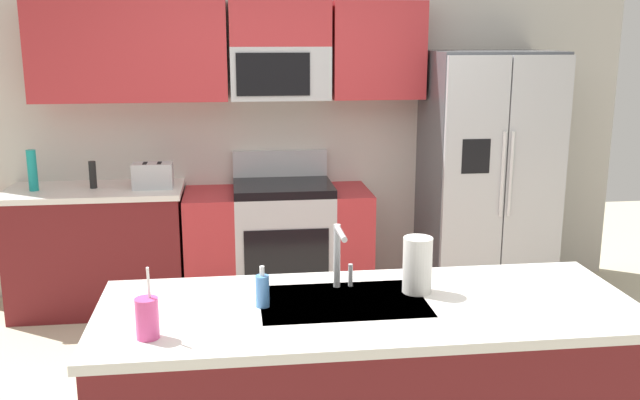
{
  "coord_description": "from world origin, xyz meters",
  "views": [
    {
      "loc": [
        -0.47,
        -3.3,
        1.97
      ],
      "look_at": [
        0.02,
        0.6,
        1.05
      ],
      "focal_mm": 39.92,
      "sensor_mm": 36.0,
      "label": 1
    }
  ],
  "objects_px": {
    "sink_faucet": "(339,252)",
    "bottle_teal": "(32,170)",
    "drink_cup_pink": "(147,318)",
    "soap_dispenser": "(262,290)",
    "range_oven": "(278,243)",
    "refrigerator": "(487,177)",
    "paper_towel_roll": "(417,265)",
    "toaster": "(153,176)",
    "pepper_mill": "(93,175)"
  },
  "relations": [
    {
      "from": "sink_faucet",
      "to": "bottle_teal",
      "type": "bearing_deg",
      "value": 129.53
    },
    {
      "from": "drink_cup_pink",
      "to": "soap_dispenser",
      "type": "xyz_separation_m",
      "value": [
        0.42,
        0.25,
        -0.01
      ]
    },
    {
      "from": "range_oven",
      "to": "sink_faucet",
      "type": "height_order",
      "value": "sink_faucet"
    },
    {
      "from": "bottle_teal",
      "to": "soap_dispenser",
      "type": "relative_size",
      "value": 1.69
    },
    {
      "from": "refrigerator",
      "to": "drink_cup_pink",
      "type": "xyz_separation_m",
      "value": [
        -2.21,
        -2.58,
        0.05
      ]
    },
    {
      "from": "sink_faucet",
      "to": "paper_towel_roll",
      "type": "height_order",
      "value": "sink_faucet"
    },
    {
      "from": "sink_faucet",
      "to": "toaster",
      "type": "bearing_deg",
      "value": 114.6
    },
    {
      "from": "range_oven",
      "to": "sink_faucet",
      "type": "xyz_separation_m",
      "value": [
        0.11,
        -2.24,
        0.62
      ]
    },
    {
      "from": "range_oven",
      "to": "pepper_mill",
      "type": "height_order",
      "value": "range_oven"
    },
    {
      "from": "soap_dispenser",
      "to": "paper_towel_roll",
      "type": "xyz_separation_m",
      "value": [
        0.66,
        0.08,
        0.05
      ]
    },
    {
      "from": "sink_faucet",
      "to": "drink_cup_pink",
      "type": "distance_m",
      "value": 0.87
    },
    {
      "from": "refrigerator",
      "to": "pepper_mill",
      "type": "distance_m",
      "value": 2.88
    },
    {
      "from": "refrigerator",
      "to": "soap_dispenser",
      "type": "relative_size",
      "value": 10.88
    },
    {
      "from": "soap_dispenser",
      "to": "sink_faucet",
      "type": "bearing_deg",
      "value": 25.61
    },
    {
      "from": "refrigerator",
      "to": "toaster",
      "type": "distance_m",
      "value": 2.45
    },
    {
      "from": "drink_cup_pink",
      "to": "soap_dispenser",
      "type": "bearing_deg",
      "value": 30.77
    },
    {
      "from": "toaster",
      "to": "pepper_mill",
      "type": "height_order",
      "value": "pepper_mill"
    },
    {
      "from": "refrigerator",
      "to": "sink_faucet",
      "type": "distance_m",
      "value": 2.61
    },
    {
      "from": "sink_faucet",
      "to": "drink_cup_pink",
      "type": "relative_size",
      "value": 1.04
    },
    {
      "from": "paper_towel_roll",
      "to": "toaster",
      "type": "bearing_deg",
      "value": 120.31
    },
    {
      "from": "toaster",
      "to": "bottle_teal",
      "type": "xyz_separation_m",
      "value": [
        -0.82,
        0.02,
        0.05
      ]
    },
    {
      "from": "pepper_mill",
      "to": "sink_faucet",
      "type": "xyz_separation_m",
      "value": [
        1.42,
        -2.24,
        0.07
      ]
    },
    {
      "from": "soap_dispenser",
      "to": "bottle_teal",
      "type": "bearing_deg",
      "value": 122.09
    },
    {
      "from": "toaster",
      "to": "pepper_mill",
      "type": "bearing_deg",
      "value": 173.23
    },
    {
      "from": "toaster",
      "to": "paper_towel_roll",
      "type": "relative_size",
      "value": 1.17
    },
    {
      "from": "soap_dispenser",
      "to": "paper_towel_roll",
      "type": "bearing_deg",
      "value": 7.27
    },
    {
      "from": "toaster",
      "to": "soap_dispenser",
      "type": "bearing_deg",
      "value": -74.19
    },
    {
      "from": "range_oven",
      "to": "drink_cup_pink",
      "type": "bearing_deg",
      "value": -103.7
    },
    {
      "from": "pepper_mill",
      "to": "range_oven",
      "type": "bearing_deg",
      "value": 0.11
    },
    {
      "from": "range_oven",
      "to": "soap_dispenser",
      "type": "distance_m",
      "value": 2.47
    },
    {
      "from": "pepper_mill",
      "to": "sink_faucet",
      "type": "bearing_deg",
      "value": -57.55
    },
    {
      "from": "toaster",
      "to": "paper_towel_roll",
      "type": "distance_m",
      "value": 2.62
    },
    {
      "from": "bottle_teal",
      "to": "drink_cup_pink",
      "type": "distance_m",
      "value": 2.83
    },
    {
      "from": "refrigerator",
      "to": "sink_faucet",
      "type": "height_order",
      "value": "refrigerator"
    },
    {
      "from": "range_oven",
      "to": "toaster",
      "type": "bearing_deg",
      "value": -176.61
    },
    {
      "from": "bottle_teal",
      "to": "toaster",
      "type": "bearing_deg",
      "value": -1.37
    },
    {
      "from": "sink_faucet",
      "to": "soap_dispenser",
      "type": "height_order",
      "value": "sink_faucet"
    },
    {
      "from": "refrigerator",
      "to": "paper_towel_roll",
      "type": "xyz_separation_m",
      "value": [
        -1.13,
        -2.24,
        0.09
      ]
    },
    {
      "from": "pepper_mill",
      "to": "soap_dispenser",
      "type": "distance_m",
      "value": 2.63
    },
    {
      "from": "refrigerator",
      "to": "pepper_mill",
      "type": "height_order",
      "value": "refrigerator"
    },
    {
      "from": "range_oven",
      "to": "paper_towel_roll",
      "type": "relative_size",
      "value": 5.67
    },
    {
      "from": "refrigerator",
      "to": "sink_faucet",
      "type": "bearing_deg",
      "value": -123.81
    },
    {
      "from": "refrigerator",
      "to": "paper_towel_roll",
      "type": "height_order",
      "value": "refrigerator"
    },
    {
      "from": "sink_faucet",
      "to": "soap_dispenser",
      "type": "distance_m",
      "value": 0.39
    },
    {
      "from": "pepper_mill",
      "to": "bottle_teal",
      "type": "distance_m",
      "value": 0.4
    },
    {
      "from": "pepper_mill",
      "to": "sink_faucet",
      "type": "distance_m",
      "value": 2.65
    },
    {
      "from": "bottle_teal",
      "to": "sink_faucet",
      "type": "xyz_separation_m",
      "value": [
        1.82,
        -2.21,
        0.02
      ]
    },
    {
      "from": "paper_towel_roll",
      "to": "pepper_mill",
      "type": "bearing_deg",
      "value": 127.01
    },
    {
      "from": "toaster",
      "to": "bottle_teal",
      "type": "height_order",
      "value": "bottle_teal"
    },
    {
      "from": "range_oven",
      "to": "toaster",
      "type": "height_order",
      "value": "range_oven"
    }
  ]
}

